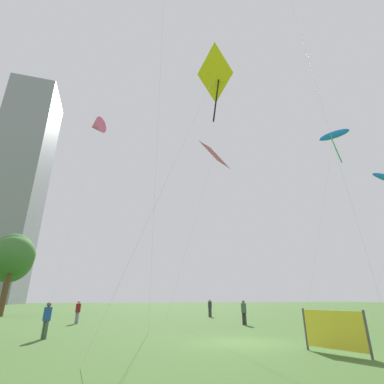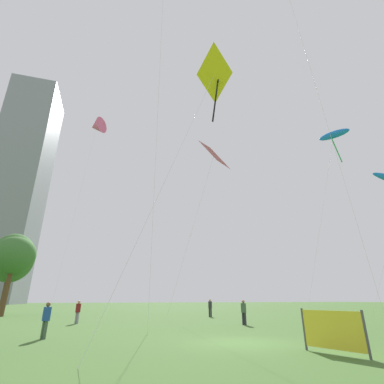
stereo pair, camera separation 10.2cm
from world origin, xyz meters
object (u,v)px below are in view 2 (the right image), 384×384
at_px(person_standing_1, 210,307).
at_px(event_banner, 332,330).
at_px(kite_flying_7, 214,155).
at_px(park_tree_0, 13,258).
at_px(person_standing_4, 78,310).
at_px(distant_highrise_0, 19,185).
at_px(person_standing_0, 46,317).
at_px(kite_flying_4, 334,135).
at_px(kite_flying_5, 214,77).
at_px(person_standing_3, 244,310).
at_px(kite_flying_2, 97,126).
at_px(park_tree_1, 14,255).

relative_size(person_standing_1, event_banner, 0.81).
xyz_separation_m(kite_flying_7, park_tree_0, (-19.04, 20.15, -6.77)).
height_order(person_standing_4, distant_highrise_0, distant_highrise_0).
bearing_deg(event_banner, person_standing_0, 145.35).
bearing_deg(park_tree_0, distant_highrise_0, 107.96).
xyz_separation_m(kite_flying_4, kite_flying_5, (-14.27, -5.07, -1.15)).
xyz_separation_m(person_standing_3, kite_flying_7, (-2.19, -0.67, 12.26)).
height_order(kite_flying_5, event_banner, kite_flying_5).
distance_m(park_tree_0, event_banner, 36.71).
xyz_separation_m(park_tree_0, distant_highrise_0, (-26.01, 80.24, 38.21)).
xyz_separation_m(person_standing_1, person_standing_4, (-12.69, -5.09, -0.06)).
distance_m(person_standing_0, distant_highrise_0, 118.01).
bearing_deg(kite_flying_5, person_standing_0, 162.06).
distance_m(person_standing_3, kite_flying_2, 30.99).
height_order(kite_flying_2, kite_flying_7, kite_flying_2).
bearing_deg(person_standing_1, kite_flying_5, 97.46).
height_order(kite_flying_2, distant_highrise_0, distant_highrise_0).
bearing_deg(person_standing_3, kite_flying_4, 39.82).
bearing_deg(person_standing_0, distant_highrise_0, -27.75).
bearing_deg(person_standing_4, kite_flying_2, -44.59).
bearing_deg(person_standing_4, person_standing_1, -120.77).
bearing_deg(person_standing_1, park_tree_1, 7.36).
distance_m(person_standing_4, distant_highrise_0, 110.51).
bearing_deg(kite_flying_7, kite_flying_5, -110.04).
bearing_deg(park_tree_1, event_banner, -57.12).
height_order(person_standing_4, kite_flying_4, kite_flying_4).
distance_m(kite_flying_4, park_tree_0, 38.98).
bearing_deg(kite_flying_7, kite_flying_2, 124.72).
distance_m(kite_flying_5, park_tree_1, 29.71).
distance_m(kite_flying_2, kite_flying_4, 29.85).
bearing_deg(distant_highrise_0, park_tree_1, -71.50).
relative_size(kite_flying_2, kite_flying_5, 1.53).
distance_m(person_standing_1, person_standing_4, 13.68).
height_order(person_standing_0, person_standing_1, person_standing_1).
bearing_deg(park_tree_0, kite_flying_4, -34.43).
bearing_deg(kite_flying_4, person_standing_4, 163.47).
xyz_separation_m(person_standing_0, kite_flying_2, (-0.77, 19.65, 23.40)).
distance_m(kite_flying_2, distant_highrise_0, 93.13).
height_order(person_standing_3, person_standing_4, person_standing_3).
height_order(person_standing_1, kite_flying_4, kite_flying_4).
height_order(person_standing_4, kite_flying_2, kite_flying_2).
distance_m(person_standing_1, park_tree_1, 22.92).
height_order(kite_flying_4, distant_highrise_0, distant_highrise_0).
relative_size(person_standing_0, person_standing_1, 0.93).
height_order(kite_flying_7, park_tree_1, kite_flying_7).
bearing_deg(person_standing_3, kite_flying_7, -112.79).
bearing_deg(distant_highrise_0, park_tree_0, -71.50).
bearing_deg(kite_flying_7, person_standing_3, 17.00).
bearing_deg(park_tree_0, park_tree_1, -72.20).
bearing_deg(distant_highrise_0, person_standing_3, -64.11).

